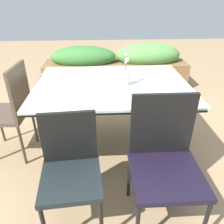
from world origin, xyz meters
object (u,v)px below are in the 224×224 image
dining_table (112,88)px  chair_end_left (11,107)px  chair_near_left (71,166)px  planter_box (116,67)px  flower_vase (127,73)px  chair_near_right (164,157)px

dining_table → chair_end_left: 1.01m
chair_near_left → chair_end_left: bearing=-55.3°
planter_box → dining_table: bearing=-95.6°
flower_vase → planter_box: flower_vase is taller
chair_near_left → flower_vase: flower_vase is taller
flower_vase → planter_box: 1.92m
dining_table → chair_near_right: bearing=-67.5°
dining_table → chair_end_left: (-0.99, -0.00, -0.18)m
chair_end_left → planter_box: chair_end_left is taller
chair_end_left → planter_box: 2.16m
dining_table → planter_box: dining_table is taller
flower_vase → planter_box: size_ratio=0.12×
chair_end_left → flower_vase: size_ratio=3.21×
chair_near_left → dining_table: bearing=-116.9°
chair_end_left → planter_box: (1.17, 1.81, -0.19)m
chair_near_right → planter_box: chair_near_right is taller
chair_near_right → planter_box: (-0.15, 2.59, -0.17)m
flower_vase → dining_table: bearing=161.2°
dining_table → chair_near_left: size_ratio=1.70×
dining_table → chair_near_left: bearing=-112.3°
dining_table → flower_vase: size_ratio=4.82×
chair_near_left → flower_vase: 0.98m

